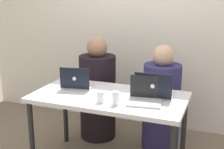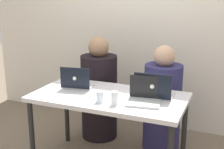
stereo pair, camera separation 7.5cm
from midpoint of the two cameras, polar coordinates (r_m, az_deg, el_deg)
back_wall at (r=3.90m, az=5.44°, el=9.21°), size 4.50×0.10×2.58m
desk at (r=2.93m, az=-1.27°, el=-5.16°), size 1.42×0.75×0.75m
person_on_left at (r=3.62m, az=-3.22°, el=-3.53°), size 0.47×0.47×1.19m
person_on_right at (r=3.41m, az=8.36°, el=-5.29°), size 0.41×0.41×1.15m
laptop_back_left at (r=3.12m, az=-7.08°, el=-1.61°), size 0.33×0.28×0.23m
laptop_back_right at (r=2.87m, az=7.00°, el=-3.07°), size 0.35×0.29×0.24m
laptop_front_right at (r=2.73m, az=5.28°, el=-4.10°), size 0.32×0.28×0.22m
water_glass_right at (r=2.65m, az=-0.17°, el=-4.53°), size 0.06×0.06×0.12m
water_glass_center at (r=2.72m, az=-2.99°, el=-4.23°), size 0.07×0.07×0.10m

